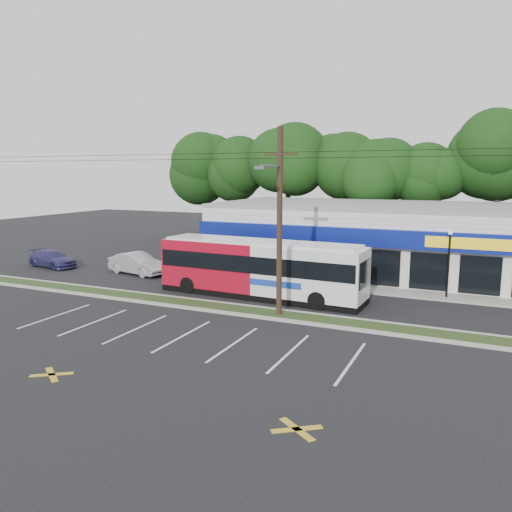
{
  "coord_description": "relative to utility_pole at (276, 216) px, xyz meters",
  "views": [
    {
      "loc": [
        12.67,
        -23.27,
        7.68
      ],
      "look_at": [
        -0.18,
        5.0,
        2.47
      ],
      "focal_mm": 35.0,
      "sensor_mm": 36.0,
      "label": 1
    }
  ],
  "objects": [
    {
      "name": "car_silver",
      "position": [
        -13.84,
        6.07,
        -4.6
      ],
      "size": [
        5.19,
        2.64,
        1.63
      ],
      "primitive_type": "imported",
      "rotation": [
        0.0,
        0.0,
        1.38
      ],
      "color": "#A1A3A9",
      "rests_on": "ground"
    },
    {
      "name": "car_dark",
      "position": [
        1.51,
        4.57,
        -4.57
      ],
      "size": [
        5.11,
        2.39,
        1.69
      ],
      "primitive_type": "imported",
      "rotation": [
        0.0,
        0.0,
        1.65
      ],
      "color": "black",
      "rests_on": "ground"
    },
    {
      "name": "pedestrian_b",
      "position": [
        -0.54,
        5.07,
        -4.58
      ],
      "size": [
        1.0,
        0.92,
        1.66
      ],
      "primitive_type": "imported",
      "rotation": [
        0.0,
        0.0,
        2.68
      ],
      "color": "beige",
      "rests_on": "ground"
    },
    {
      "name": "curb_south",
      "position": [
        -2.83,
        -0.78,
        -5.34
      ],
      "size": [
        40.0,
        0.25,
        0.14
      ],
      "primitive_type": "cube",
      "color": "#9E9E93",
      "rests_on": "ground"
    },
    {
      "name": "lamp_post",
      "position": [
        8.17,
        7.87,
        -2.74
      ],
      "size": [
        0.3,
        0.3,
        4.25
      ],
      "color": "black",
      "rests_on": "ground"
    },
    {
      "name": "pedestrian_a",
      "position": [
        -0.22,
        5.07,
        -4.47
      ],
      "size": [
        0.82,
        0.72,
        1.89
      ],
      "primitive_type": "imported",
      "rotation": [
        0.0,
        0.0,
        3.63
      ],
      "color": "silver",
      "rests_on": "ground"
    },
    {
      "name": "ground",
      "position": [
        -2.83,
        -0.93,
        -5.41
      ],
      "size": [
        120.0,
        120.0,
        0.0
      ],
      "primitive_type": "plane",
      "color": "black",
      "rests_on": "ground"
    },
    {
      "name": "metrobus",
      "position": [
        -2.48,
        3.57,
        -3.54
      ],
      "size": [
        13.25,
        3.31,
        3.53
      ],
      "rotation": [
        0.0,
        0.0,
        -0.04
      ],
      "color": "#A10C1F",
      "rests_on": "ground"
    },
    {
      "name": "utility_pole",
      "position": [
        0.0,
        0.0,
        0.0
      ],
      "size": [
        50.0,
        2.77,
        10.0
      ],
      "color": "black",
      "rests_on": "ground"
    },
    {
      "name": "strip_mall",
      "position": [
        2.67,
        14.99,
        -2.76
      ],
      "size": [
        25.0,
        12.55,
        5.3
      ],
      "color": "silver",
      "rests_on": "ground"
    },
    {
      "name": "sidewalk",
      "position": [
        2.17,
        8.07,
        -5.36
      ],
      "size": [
        32.0,
        2.2,
        0.1
      ],
      "primitive_type": "cube",
      "color": "#9E9E93",
      "rests_on": "ground"
    },
    {
      "name": "car_blue",
      "position": [
        -22.05,
        5.55,
        -4.73
      ],
      "size": [
        4.98,
        2.72,
        1.37
      ],
      "primitive_type": "imported",
      "rotation": [
        0.0,
        0.0,
        1.39
      ],
      "color": "navy",
      "rests_on": "ground"
    },
    {
      "name": "tree_line",
      "position": [
        1.17,
        25.07,
        3.0
      ],
      "size": [
        46.76,
        6.76,
        11.83
      ],
      "color": "black",
      "rests_on": "ground"
    },
    {
      "name": "grass_strip",
      "position": [
        -2.83,
        0.07,
        -5.35
      ],
      "size": [
        40.0,
        1.6,
        0.12
      ],
      "primitive_type": "cube",
      "color": "#233314",
      "rests_on": "ground"
    },
    {
      "name": "curb_north",
      "position": [
        -2.83,
        0.92,
        -5.34
      ],
      "size": [
        40.0,
        0.25,
        0.14
      ],
      "primitive_type": "cube",
      "color": "#9E9E93",
      "rests_on": "ground"
    }
  ]
}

